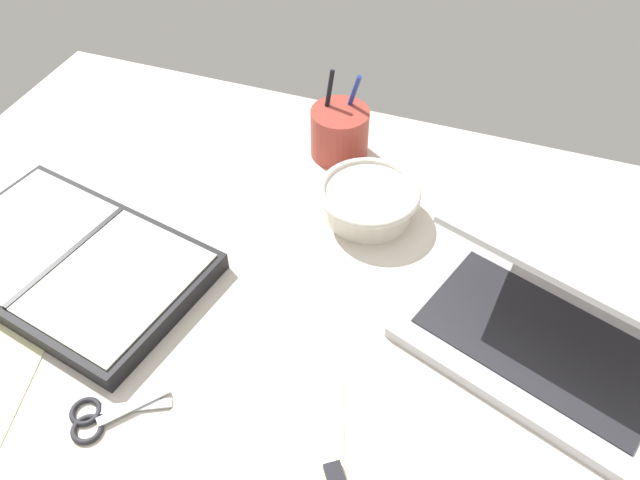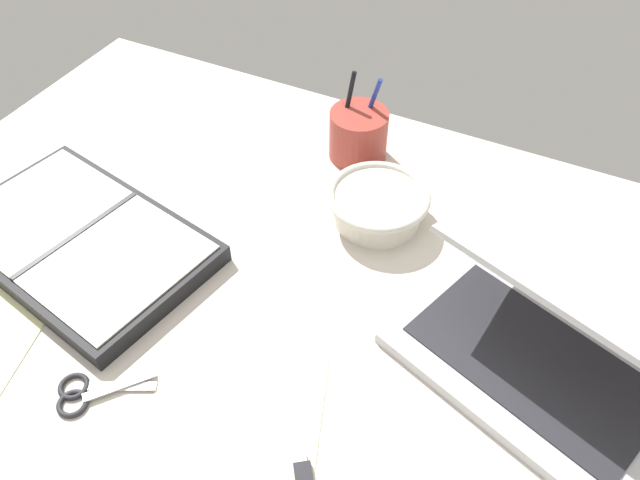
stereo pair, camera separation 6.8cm
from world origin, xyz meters
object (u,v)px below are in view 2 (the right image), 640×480
Objects in this scene: laptop at (553,334)px; planner at (80,241)px; bowl at (378,204)px; pen_cup at (358,134)px; scissors at (84,393)px.

laptop is 0.98× the size of planner.
planner is (-66.43, -11.61, -3.44)cm from laptop.
laptop is 32.55cm from bowl.
scissors is at bearing -100.86° from pen_cup.
planner is at bearing -150.65° from laptop.
scissors is at bearing -114.40° from bowl.
laptop is 67.53cm from planner.
scissors is (-11.11, -57.91, -4.10)cm from pen_cup.
bowl is at bearing 45.97° from planner.
planner is at bearing -125.73° from pen_cup.
laptop is 2.82× the size of pen_cup.
laptop is at bearing -35.33° from pen_cup.
pen_cup is at bearing 124.87° from bowl.
pen_cup is 47.97cm from planner.
bowl is 1.08× the size of pen_cup.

